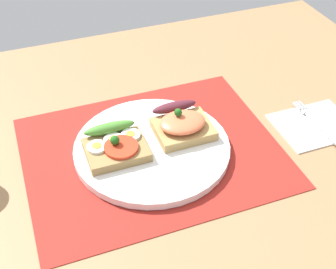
% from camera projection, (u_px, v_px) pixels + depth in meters
% --- Properties ---
extents(ground_plane, '(1.20, 0.90, 0.03)m').
position_uv_depth(ground_plane, '(152.00, 159.00, 0.82)').
color(ground_plane, '#966F49').
extents(placemat, '(0.44, 0.35, 0.00)m').
position_uv_depth(placemat, '(152.00, 151.00, 0.81)').
color(placemat, maroon).
rests_on(placemat, ground_plane).
extents(plate, '(0.27, 0.27, 0.01)m').
position_uv_depth(plate, '(152.00, 148.00, 0.80)').
color(plate, white).
rests_on(plate, placemat).
extents(sandwich_egg_tomato, '(0.10, 0.10, 0.04)m').
position_uv_depth(sandwich_egg_tomato, '(116.00, 146.00, 0.78)').
color(sandwich_egg_tomato, olive).
rests_on(sandwich_egg_tomato, plate).
extents(sandwich_salmon, '(0.10, 0.10, 0.05)m').
position_uv_depth(sandwich_salmon, '(182.00, 124.00, 0.81)').
color(sandwich_salmon, tan).
rests_on(sandwich_salmon, plate).
extents(napkin, '(0.15, 0.12, 0.01)m').
position_uv_depth(napkin, '(315.00, 124.00, 0.86)').
color(napkin, white).
rests_on(napkin, ground_plane).
extents(fork, '(0.02, 0.15, 0.00)m').
position_uv_depth(fork, '(316.00, 122.00, 0.86)').
color(fork, '#B7B7BC').
rests_on(fork, napkin).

